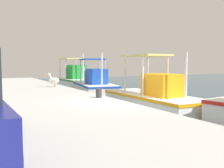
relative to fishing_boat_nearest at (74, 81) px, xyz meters
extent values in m
cube|color=white|center=(-0.10, -0.01, -0.25)|extent=(5.44, 2.52, 0.90)
cube|color=#1E8C2D|center=(-0.10, -0.01, 0.12)|extent=(5.48, 2.56, 0.12)
cube|color=#1E8C2D|center=(0.56, 0.04, 0.79)|extent=(1.57, 1.40, 1.16)
cylinder|color=silver|center=(-1.24, -0.85, 1.04)|extent=(0.08, 0.08, 1.67)
cylinder|color=silver|center=(-1.34, 0.68, 1.04)|extent=(0.08, 0.08, 1.67)
cylinder|color=silver|center=(0.19, -0.75, 1.04)|extent=(0.08, 0.08, 1.67)
cylinder|color=silver|center=(0.09, 0.77, 1.04)|extent=(0.08, 0.08, 1.67)
cube|color=#D8CC72|center=(-0.57, -0.04, 1.91)|extent=(2.25, 1.74, 0.08)
cylinder|color=silver|center=(1.89, 0.12, 1.25)|extent=(0.10, 0.10, 2.08)
torus|color=orange|center=(0.56, 0.75, 0.79)|extent=(0.55, 0.14, 0.54)
cube|color=silver|center=(5.27, -0.40, -0.27)|extent=(5.39, 2.79, 0.85)
cube|color=#1947B7|center=(5.27, -0.40, 0.07)|extent=(5.44, 2.84, 0.12)
cube|color=#1947B7|center=(5.90, -0.50, 0.65)|extent=(1.61, 1.41, 0.99)
cylinder|color=silver|center=(4.01, -0.89, 0.95)|extent=(0.08, 0.08, 1.59)
cylinder|color=silver|center=(4.24, 0.48, 0.95)|extent=(0.08, 0.08, 1.59)
cylinder|color=silver|center=(5.38, -1.12, 0.95)|extent=(0.08, 0.08, 1.59)
cylinder|color=silver|center=(5.61, 0.25, 0.95)|extent=(0.08, 0.08, 1.59)
cube|color=#1E4CB2|center=(4.81, -0.32, 1.78)|extent=(2.29, 1.77, 0.08)
cylinder|color=silver|center=(7.17, -0.71, 1.15)|extent=(0.10, 0.10, 2.00)
cube|color=white|center=(11.99, -0.50, -0.29)|extent=(5.62, 1.91, 0.81)
cube|color=orange|center=(11.99, -0.50, 0.03)|extent=(5.66, 1.95, 0.12)
cube|color=orange|center=(12.69, -0.50, 0.58)|extent=(1.58, 1.14, 0.94)
cylinder|color=silver|center=(10.73, -1.17, 0.96)|extent=(0.08, 0.08, 1.70)
cylinder|color=silver|center=(10.72, 0.16, 0.96)|extent=(0.08, 0.08, 1.70)
cylinder|color=silver|center=(12.24, -1.16, 0.96)|extent=(0.08, 0.08, 1.70)
cylinder|color=silver|center=(12.24, 0.16, 0.96)|extent=(0.08, 0.08, 1.70)
cube|color=#D8CC72|center=(11.48, -0.50, 1.85)|extent=(2.28, 1.40, 0.08)
cylinder|color=silver|center=(14.09, -0.49, 1.01)|extent=(0.10, 0.10, 1.80)
torus|color=orange|center=(12.69, 0.13, 0.58)|extent=(0.54, 0.10, 0.54)
cylinder|color=tan|center=(6.26, -3.35, 0.21)|extent=(0.04, 0.04, 0.22)
cylinder|color=tan|center=(6.35, -3.42, 0.21)|extent=(0.04, 0.04, 0.22)
ellipsoid|color=white|center=(6.27, -3.42, 0.46)|extent=(0.64, 0.70, 0.40)
ellipsoid|color=silver|center=(6.31, -3.38, 0.52)|extent=(0.62, 0.66, 0.28)
cylinder|color=white|center=(6.16, -3.57, 0.68)|extent=(0.19, 0.21, 0.27)
sphere|color=white|center=(6.11, -3.64, 0.84)|extent=(0.22, 0.22, 0.16)
cone|color=#F2B272|center=(5.99, -3.80, 0.82)|extent=(0.24, 0.28, 0.07)
cylinder|color=black|center=(18.21, -7.13, 0.40)|extent=(0.61, 0.20, 0.60)
cylinder|color=#333338|center=(11.86, -3.07, 0.29)|extent=(0.24, 0.24, 0.38)
camera|label=1|loc=(21.47, -7.47, 1.49)|focal=41.88mm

